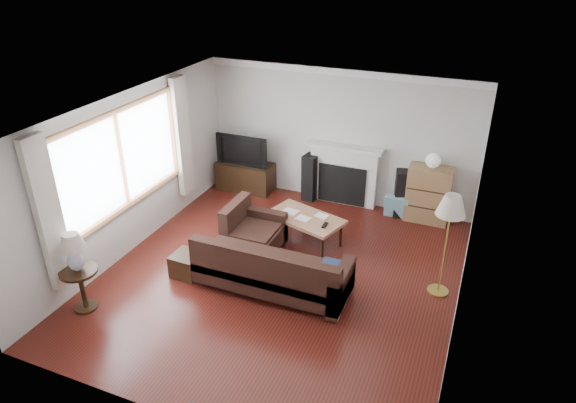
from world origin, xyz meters
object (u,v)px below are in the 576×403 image
at_px(tv_stand, 246,176).
at_px(coffee_table, 305,229).
at_px(bookshelf, 428,195).
at_px(sectional_sofa, 273,267).
at_px(floor_lamp, 445,246).
at_px(side_table, 82,289).

relative_size(tv_stand, coffee_table, 0.91).
bearing_deg(bookshelf, sectional_sofa, -120.41).
bearing_deg(floor_lamp, coffee_table, 166.32).
distance_m(sectional_sofa, side_table, 2.56).
relative_size(sectional_sofa, side_table, 3.81).
distance_m(sectional_sofa, coffee_table, 1.39).
xyz_separation_m(bookshelf, sectional_sofa, (-1.69, -2.87, -0.13)).
xyz_separation_m(coffee_table, side_table, (-2.15, -2.72, 0.07)).
xyz_separation_m(sectional_sofa, floor_lamp, (2.19, 0.84, 0.38)).
bearing_deg(side_table, tv_stand, 85.20).
relative_size(bookshelf, coffee_table, 0.84).
relative_size(tv_stand, floor_lamp, 0.73).
relative_size(coffee_table, floor_lamp, 0.80).
bearing_deg(floor_lamp, tv_stand, 153.88).
height_order(tv_stand, coffee_table, tv_stand).
distance_m(bookshelf, floor_lamp, 2.11).
distance_m(coffee_table, floor_lamp, 2.35).
height_order(bookshelf, sectional_sofa, bookshelf).
relative_size(bookshelf, sectional_sofa, 0.44).
relative_size(sectional_sofa, coffee_table, 1.92).
height_order(floor_lamp, side_table, floor_lamp).
height_order(tv_stand, sectional_sofa, sectional_sofa).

